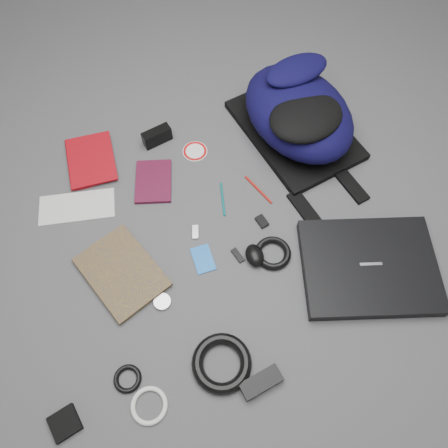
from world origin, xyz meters
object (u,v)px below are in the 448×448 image
object	(u,v)px
backpack	(298,112)
comic_book	(95,292)
laptop	(369,267)
textbook_red	(68,165)
pouch	(65,423)
dvd_case	(153,181)
power_brick	(261,382)
compact_camera	(157,136)
mouse	(255,255)

from	to	relation	value
backpack	comic_book	size ratio (longest dim) A/B	1.91
laptop	textbook_red	distance (m)	1.08
textbook_red	pouch	bearing A→B (deg)	-96.48
dvd_case	power_brick	size ratio (longest dim) A/B	1.47
backpack	dvd_case	world-z (taller)	backpack
compact_camera	power_brick	size ratio (longest dim) A/B	0.90
laptop	comic_book	distance (m)	0.85
mouse	compact_camera	bearing A→B (deg)	108.78
compact_camera	mouse	world-z (taller)	compact_camera
laptop	textbook_red	bearing A→B (deg)	156.80
pouch	backpack	bearing A→B (deg)	37.18
textbook_red	comic_book	bearing A→B (deg)	-86.48
backpack	mouse	world-z (taller)	backpack
mouse	pouch	xyz separation A→B (m)	(-0.65, -0.30, -0.01)
laptop	pouch	world-z (taller)	laptop
backpack	power_brick	bearing A→B (deg)	-129.88
compact_camera	pouch	distance (m)	0.97
mouse	pouch	world-z (taller)	mouse
backpack	comic_book	world-z (taller)	backpack
textbook_red	compact_camera	distance (m)	0.33
textbook_red	mouse	xyz separation A→B (m)	(0.51, -0.54, 0.01)
power_brick	mouse	bearing A→B (deg)	62.60
compact_camera	textbook_red	bearing A→B (deg)	169.16
comic_book	compact_camera	bearing A→B (deg)	35.43
backpack	compact_camera	world-z (taller)	backpack
comic_book	compact_camera	xyz separation A→B (m)	(0.33, 0.51, 0.02)
laptop	textbook_red	size ratio (longest dim) A/B	1.87
backpack	power_brick	distance (m)	0.91
textbook_red	mouse	distance (m)	0.74
comic_book	dvd_case	bearing A→B (deg)	29.77
dvd_case	compact_camera	distance (m)	0.18
textbook_red	pouch	distance (m)	0.85
backpack	textbook_red	world-z (taller)	backpack
pouch	power_brick	bearing A→B (deg)	-7.13
backpack	compact_camera	distance (m)	0.51
backpack	power_brick	xyz separation A→B (m)	(-0.43, -0.80, -0.09)
comic_book	dvd_case	distance (m)	0.43
laptop	power_brick	bearing A→B (deg)	-137.73
textbook_red	power_brick	size ratio (longest dim) A/B	1.87
textbook_red	dvd_case	xyz separation A→B (m)	(0.27, -0.16, -0.01)
compact_camera	backpack	bearing A→B (deg)	-26.34
backpack	textbook_red	distance (m)	0.84
textbook_red	compact_camera	xyz separation A→B (m)	(0.33, 0.01, 0.02)
textbook_red	comic_book	xyz separation A→B (m)	(0.01, -0.50, -0.00)
laptop	backpack	bearing A→B (deg)	107.02
laptop	mouse	world-z (taller)	same
laptop	mouse	xyz separation A→B (m)	(-0.33, 0.15, 0.00)
compact_camera	power_brick	bearing A→B (deg)	-99.06
comic_book	pouch	bearing A→B (deg)	-134.81
dvd_case	textbook_red	bearing A→B (deg)	165.35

